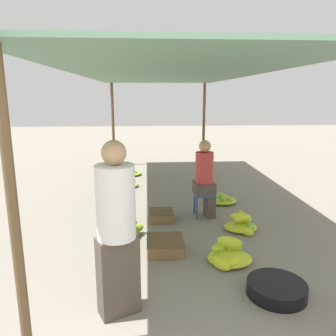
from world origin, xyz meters
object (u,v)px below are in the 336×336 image
basin_black (276,289)px  banana_pile_right_2 (221,200)px  vendor_seated (205,177)px  banana_pile_right_0 (228,256)px  banana_pile_left_0 (128,184)px  banana_pile_left_2 (127,230)px  stool (204,197)px  crate_near (165,245)px  crate_mid (161,215)px  banana_pile_right_1 (242,224)px  vendor_foreground (117,228)px  banana_pile_left_1 (129,172)px

basin_black → banana_pile_right_2: banana_pile_right_2 is taller
vendor_seated → banana_pile_right_0: (0.02, -1.61, -0.60)m
banana_pile_left_0 → banana_pile_left_2: 2.69m
basin_black → banana_pile_left_0: banana_pile_left_0 is taller
stool → banana_pile_right_0: size_ratio=0.71×
stool → vendor_seated: vendor_seated is taller
stool → banana_pile_left_2: bearing=-148.7°
banana_pile_left_2 → crate_near: (0.53, -0.51, -0.02)m
crate_near → crate_mid: bearing=90.1°
vendor_seated → banana_pile_right_1: vendor_seated is taller
vendor_foreground → banana_pile_left_1: vendor_foreground is taller
banana_pile_left_2 → basin_black: bearing=-43.4°
vendor_seated → basin_black: bearing=-81.3°
banana_pile_right_2 → crate_mid: 1.45m
banana_pile_left_0 → banana_pile_right_1: banana_pile_right_1 is taller
banana_pile_left_2 → vendor_seated: bearing=30.8°
banana_pile_left_1 → crate_near: banana_pile_left_1 is taller
banana_pile_right_1 → crate_mid: size_ratio=1.63×
vendor_foreground → banana_pile_right_0: vendor_foreground is taller
banana_pile_right_2 → banana_pile_left_1: bearing=129.2°
basin_black → banana_pile_right_0: bearing=115.3°
vendor_seated → crate_near: size_ratio=2.73×
stool → vendor_seated: 0.35m
vendor_foreground → stool: 2.82m
banana_pile_left_0 → crate_mid: bearing=-72.3°
banana_pile_left_2 → crate_near: 0.74m
vendor_foreground → banana_pile_left_2: vendor_foreground is taller
banana_pile_left_2 → crate_near: banana_pile_left_2 is taller
vendor_foreground → vendor_seated: vendor_foreground is taller
banana_pile_left_0 → banana_pile_left_1: banana_pile_left_1 is taller
vendor_foreground → banana_pile_left_0: vendor_foreground is taller
banana_pile_right_1 → banana_pile_right_2: (-0.03, 1.31, -0.04)m
banana_pile_right_0 → banana_pile_left_0: bearing=112.1°
banana_pile_right_2 → crate_near: banana_pile_right_2 is taller
banana_pile_right_0 → banana_pile_right_1: (0.45, 0.98, 0.02)m
banana_pile_left_1 → banana_pile_left_2: (0.18, -3.77, 0.01)m
crate_mid → banana_pile_right_2: bearing=34.6°
stool → banana_pile_left_1: size_ratio=0.64×
banana_pile_left_1 → crate_near: (0.71, -4.29, -0.01)m
stool → banana_pile_right_1: (0.49, -0.64, -0.23)m
stool → banana_pile_left_0: (-1.39, 1.92, -0.27)m
basin_black → banana_pile_right_2: (0.09, 2.99, -0.01)m
vendor_foreground → banana_pile_right_1: vendor_foreground is taller
banana_pile_right_0 → crate_near: (-0.77, 0.33, 0.01)m
vendor_seated → basin_black: (0.35, -2.32, -0.62)m
stool → banana_pile_left_0: size_ratio=0.72×
banana_pile_right_0 → banana_pile_left_2: bearing=147.0°
banana_pile_right_1 → crate_near: 1.38m
basin_black → banana_pile_right_1: (0.12, 1.68, 0.03)m
banana_pile_right_1 → crate_near: (-1.22, -0.64, -0.01)m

